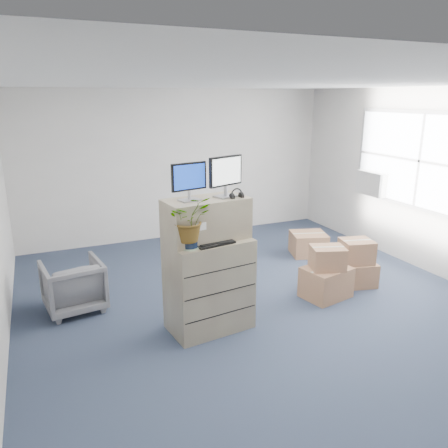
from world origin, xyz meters
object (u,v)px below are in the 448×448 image
Objects in this scene: office_chair at (73,283)px; water_bottle at (215,226)px; filing_cabinet_lower at (209,285)px; potted_plant at (189,224)px; monitor_right at (226,174)px; keyboard at (215,243)px; monitor_left at (189,179)px.

water_bottle is at bearing 137.45° from office_chair.
filing_cabinet_lower is 2.15× the size of potted_plant.
keyboard is at bearing -156.68° from monitor_right.
filing_cabinet_lower is at bearing 133.92° from office_chair.
filing_cabinet_lower is at bearing -150.51° from water_bottle.
office_chair is at bearing 127.49° from monitor_right.
monitor_right is (0.44, 0.01, 0.03)m from monitor_left.
monitor_left is at bearing 127.23° from keyboard.
water_bottle is at bearing 22.75° from filing_cabinet_lower.
monitor_left is 1.51× the size of water_bottle.
keyboard is at bearing -114.50° from water_bottle.
filing_cabinet_lower is 1.51× the size of office_chair.
monitor_left is 0.58× the size of office_chair.
keyboard reaches higher than filing_cabinet_lower.
monitor_right is 0.90× the size of potted_plant.
office_chair is (-1.22, 1.09, -1.44)m from monitor_left.
monitor_left is 0.75m from keyboard.
water_bottle is at bearing -7.01° from monitor_left.
water_bottle is 0.38× the size of office_chair.
monitor_left is 0.44m from monitor_right.
filing_cabinet_lower is 3.96× the size of water_bottle.
potted_plant reaches higher than keyboard.
filing_cabinet_lower is 0.88m from potted_plant.
potted_plant is at bearing -154.90° from filing_cabinet_lower.
filing_cabinet_lower is 1.27m from monitor_left.
monitor_left is 0.65m from water_bottle.
keyboard is 2.06m from office_chair.
water_bottle reaches higher than filing_cabinet_lower.
potted_plant is (-0.08, -0.21, -0.44)m from monitor_left.
monitor_right is at bearing 139.16° from office_chair.
monitor_left is at bearing -175.12° from water_bottle.
monitor_left is 2.18m from office_chair.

